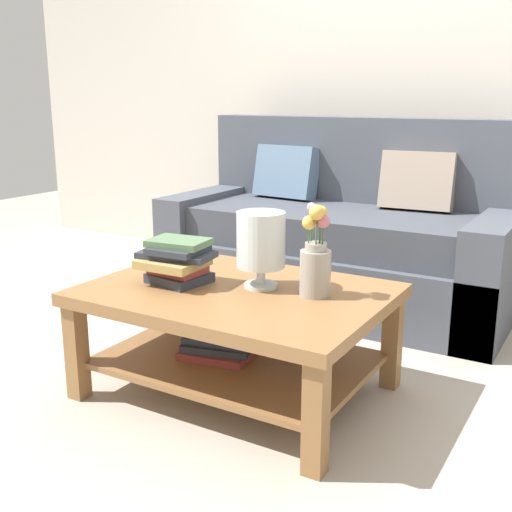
{
  "coord_description": "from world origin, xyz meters",
  "views": [
    {
      "loc": [
        1.28,
        -2.41,
        1.19
      ],
      "look_at": [
        0.0,
        -0.25,
        0.54
      ],
      "focal_mm": 44.1,
      "sensor_mm": 36.0,
      "label": 1
    }
  ],
  "objects_px": {
    "glass_hurricane_vase": "(261,242)",
    "book_stack_main": "(177,261)",
    "coffee_table": "(236,318)",
    "flower_pitcher": "(316,260)",
    "couch": "(340,240)"
  },
  "relations": [
    {
      "from": "flower_pitcher",
      "to": "coffee_table",
      "type": "bearing_deg",
      "value": -165.9
    },
    {
      "from": "coffee_table",
      "to": "glass_hurricane_vase",
      "type": "height_order",
      "value": "glass_hurricane_vase"
    },
    {
      "from": "coffee_table",
      "to": "flower_pitcher",
      "type": "distance_m",
      "value": 0.41
    },
    {
      "from": "couch",
      "to": "book_stack_main",
      "type": "height_order",
      "value": "couch"
    },
    {
      "from": "couch",
      "to": "glass_hurricane_vase",
      "type": "distance_m",
      "value": 1.3
    },
    {
      "from": "couch",
      "to": "glass_hurricane_vase",
      "type": "relative_size",
      "value": 6.42
    },
    {
      "from": "coffee_table",
      "to": "book_stack_main",
      "type": "bearing_deg",
      "value": -167.52
    },
    {
      "from": "glass_hurricane_vase",
      "to": "couch",
      "type": "bearing_deg",
      "value": 98.71
    },
    {
      "from": "coffee_table",
      "to": "flower_pitcher",
      "type": "xyz_separation_m",
      "value": [
        0.31,
        0.08,
        0.26
      ]
    },
    {
      "from": "book_stack_main",
      "to": "glass_hurricane_vase",
      "type": "distance_m",
      "value": 0.36
    },
    {
      "from": "book_stack_main",
      "to": "glass_hurricane_vase",
      "type": "xyz_separation_m",
      "value": [
        0.32,
        0.12,
        0.09
      ]
    },
    {
      "from": "glass_hurricane_vase",
      "to": "book_stack_main",
      "type": "bearing_deg",
      "value": -159.41
    },
    {
      "from": "coffee_table",
      "to": "book_stack_main",
      "type": "distance_m",
      "value": 0.33
    },
    {
      "from": "couch",
      "to": "glass_hurricane_vase",
      "type": "height_order",
      "value": "couch"
    },
    {
      "from": "glass_hurricane_vase",
      "to": "flower_pitcher",
      "type": "relative_size",
      "value": 0.86
    }
  ]
}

